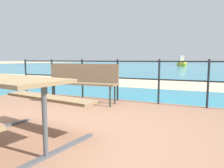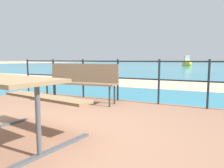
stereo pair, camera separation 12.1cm
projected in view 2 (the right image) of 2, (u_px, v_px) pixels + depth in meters
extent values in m
plane|color=tan|center=(43.00, 136.00, 2.84)|extent=(240.00, 240.00, 0.00)
cube|color=#996B51|center=(43.00, 134.00, 2.84)|extent=(6.40, 5.20, 0.06)
cube|color=teal|center=(201.00, 65.00, 38.62)|extent=(90.00, 90.00, 0.01)
cube|color=beige|center=(160.00, 84.00, 9.06)|extent=(54.04, 4.31, 0.01)
cube|color=#8C704C|center=(1.00, 80.00, 2.38)|extent=(1.60, 0.91, 0.04)
cube|color=#8C704C|center=(45.00, 97.00, 2.89)|extent=(1.54, 0.48, 0.04)
cylinder|color=#4C5156|center=(38.00, 121.00, 2.06)|extent=(0.06, 0.06, 0.75)
cube|color=#4C5156|center=(40.00, 156.00, 2.10)|extent=(0.27, 1.43, 0.03)
cube|color=#7A6047|center=(80.00, 83.00, 4.72)|extent=(1.76, 0.55, 0.04)
cube|color=#7A6047|center=(83.00, 73.00, 4.86)|extent=(1.73, 0.21, 0.41)
cylinder|color=#2D3833|center=(47.00, 92.00, 4.88)|extent=(0.04, 0.04, 0.45)
cylinder|color=#2D3833|center=(55.00, 90.00, 5.16)|extent=(0.04, 0.04, 0.45)
cylinder|color=#2D3833|center=(110.00, 96.00, 4.33)|extent=(0.04, 0.04, 0.45)
cylinder|color=#2D3833|center=(115.00, 94.00, 4.61)|extent=(0.04, 0.04, 0.45)
cylinder|color=#1E2328|center=(28.00, 76.00, 6.25)|extent=(0.04, 0.04, 0.99)
cylinder|color=#1E2328|center=(54.00, 77.00, 5.83)|extent=(0.04, 0.04, 0.99)
cylinder|color=#1E2328|center=(83.00, 78.00, 5.41)|extent=(0.04, 0.04, 0.99)
cylinder|color=#1E2328|center=(118.00, 80.00, 4.98)|extent=(0.04, 0.04, 0.99)
cylinder|color=#1E2328|center=(159.00, 82.00, 4.56)|extent=(0.04, 0.04, 0.99)
cylinder|color=#1E2328|center=(208.00, 84.00, 4.13)|extent=(0.04, 0.04, 0.99)
cylinder|color=#1E2328|center=(118.00, 61.00, 4.93)|extent=(5.90, 0.03, 0.03)
cylinder|color=#1E2328|center=(118.00, 78.00, 4.98)|extent=(5.90, 0.03, 0.03)
cube|color=yellow|center=(187.00, 63.00, 34.19)|extent=(1.84, 3.14, 0.84)
cube|color=silver|center=(187.00, 58.00, 34.31)|extent=(0.92, 0.98, 0.90)
cone|color=yellow|center=(190.00, 64.00, 32.46)|extent=(0.87, 0.72, 0.75)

